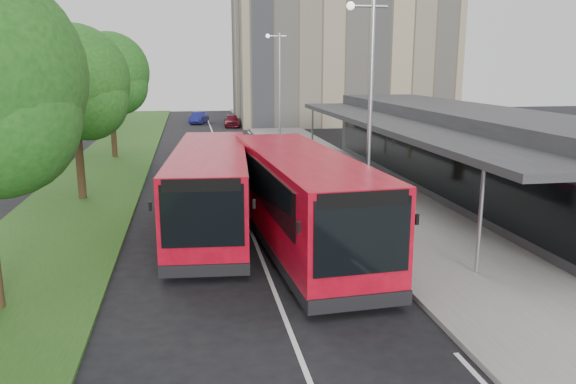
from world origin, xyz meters
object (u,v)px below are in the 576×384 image
bus_main (301,200)px  tree_far (110,77)px  lamp_post_far (278,84)px  lamp_post_near (368,103)px  litter_bin (335,173)px  bollard (304,153)px  car_near (232,120)px  car_far (199,118)px  bus_second (211,189)px  tree_mid (74,88)px

bus_main → tree_far: bearing=108.8°
tree_far → lamp_post_far: bearing=4.9°
tree_far → lamp_post_near: bearing=-59.7°
bus_main → litter_bin: size_ratio=11.22×
tree_far → bollard: size_ratio=8.29×
car_near → car_far: (-3.17, 3.83, -0.02)m
bus_main → bus_second: 3.87m
lamp_post_far → litter_bin: lamp_post_far is taller
bus_second → bollard: bearing=70.2°
litter_bin → car_near: bearing=95.8°
bus_second → tree_far: bearing=112.1°
lamp_post_near → bus_second: (-5.53, 1.16, -3.16)m
lamp_post_near → bus_main: (-2.67, -1.45, -3.08)m
lamp_post_near → car_near: size_ratio=2.17×
tree_far → car_far: (5.98, 21.99, -4.64)m
lamp_post_far → bus_second: (-5.53, -18.84, -3.16)m
tree_far → bollard: (11.94, -3.99, -4.61)m
lamp_post_near → car_far: bearing=97.1°
tree_far → car_near: bearing=63.2°
tree_far → bus_second: (5.60, -17.89, -3.69)m
tree_far → bus_main: size_ratio=0.71×
bus_second → litter_bin: (6.50, 6.83, -0.90)m
lamp_post_near → bollard: 15.62m
lamp_post_near → car_near: bearing=93.0°
bus_main → litter_bin: (3.64, 9.45, -0.98)m
tree_mid → car_far: size_ratio=2.11×
tree_mid → tree_far: 12.00m
tree_far → car_far: 23.25m
tree_far → tree_mid: bearing=-90.0°
tree_far → car_near: 20.85m
car_far → bus_main: bearing=-71.2°
lamp_post_near → car_near: (-1.97, 37.21, -4.09)m
lamp_post_far → bus_second: bearing=-106.3°
tree_far → bus_main: bearing=-67.6°
lamp_post_near → lamp_post_far: size_ratio=1.00×
tree_far → litter_bin: size_ratio=8.00×
litter_bin → car_far: 33.61m
tree_mid → car_near: tree_mid is taller
tree_mid → lamp_post_near: lamp_post_near is taller
lamp_post_near → car_near: 37.49m
tree_mid → bollard: size_ratio=7.96×
tree_mid → lamp_post_near: size_ratio=0.98×
tree_mid → lamp_post_near: bearing=-32.4°
tree_mid → litter_bin: tree_mid is taller
bus_main → bus_second: bearing=133.9°
car_near → car_far: car_near is taller
bollard → car_near: car_near is taller
car_far → car_near: bearing=-34.9°
lamp_post_near → bollard: size_ratio=8.16×
bus_main → bus_second: bus_main is taller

